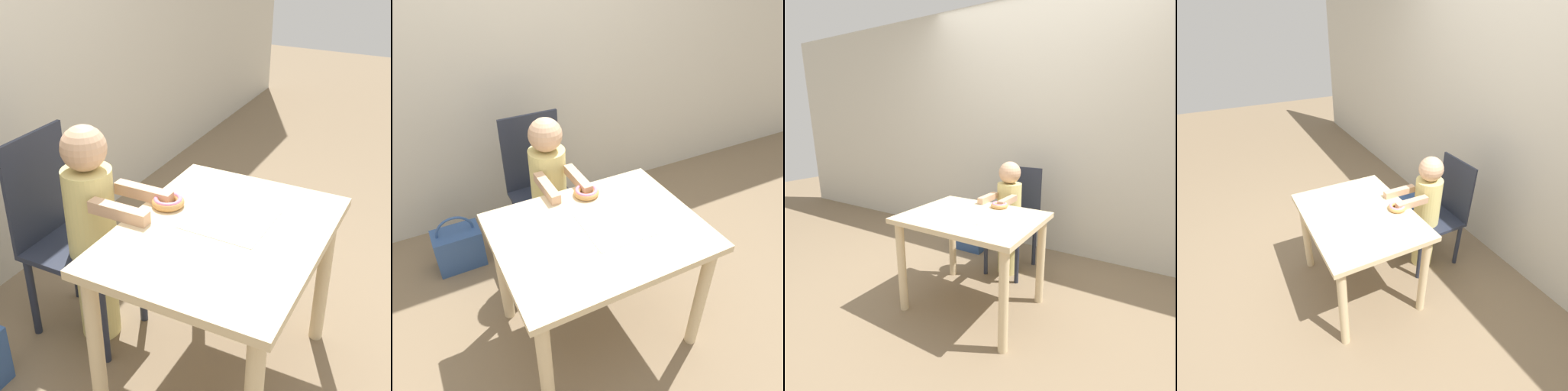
{
  "view_description": "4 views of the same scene",
  "coord_description": "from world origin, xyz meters",
  "views": [
    {
      "loc": [
        -1.55,
        -0.69,
        1.76
      ],
      "look_at": [
        -0.0,
        0.11,
        0.83
      ],
      "focal_mm": 50.0,
      "sensor_mm": 36.0,
      "label": 1
    },
    {
      "loc": [
        -0.65,
        -1.16,
        1.83
      ],
      "look_at": [
        -0.0,
        0.11,
        0.83
      ],
      "focal_mm": 35.0,
      "sensor_mm": 36.0,
      "label": 2
    },
    {
      "loc": [
        1.11,
        -1.71,
        1.38
      ],
      "look_at": [
        -0.0,
        0.11,
        0.83
      ],
      "focal_mm": 28.0,
      "sensor_mm": 36.0,
      "label": 3
    },
    {
      "loc": [
        1.61,
        -0.7,
        1.95
      ],
      "look_at": [
        -0.0,
        0.11,
        0.83
      ],
      "focal_mm": 28.0,
      "sensor_mm": 36.0,
      "label": 4
    }
  ],
  "objects": [
    {
      "name": "ground_plane",
      "position": [
        0.0,
        0.0,
        0.0
      ],
      "size": [
        12.0,
        12.0,
        0.0
      ],
      "primitive_type": "plane",
      "color": "#7A664C"
    },
    {
      "name": "child_figure",
      "position": [
        -0.01,
        0.59,
        0.54
      ],
      "size": [
        0.23,
        0.45,
        1.02
      ],
      "color": "#E0D17F",
      "rests_on": "ground_plane"
    },
    {
      "name": "donut",
      "position": [
        0.07,
        0.27,
        0.73
      ],
      "size": [
        0.13,
        0.13,
        0.04
      ],
      "color": "tan",
      "rests_on": "dining_table"
    },
    {
      "name": "napkin",
      "position": [
        0.09,
        0.01,
        0.71
      ],
      "size": [
        0.31,
        0.31,
        0.0
      ],
      "color": "white",
      "rests_on": "dining_table"
    },
    {
      "name": "dining_table",
      "position": [
        0.0,
        0.0,
        0.59
      ],
      "size": [
        0.94,
        0.73,
        0.71
      ],
      "color": "beige",
      "rests_on": "ground_plane"
    },
    {
      "name": "wall_back",
      "position": [
        0.0,
        1.3,
        1.25
      ],
      "size": [
        8.0,
        0.05,
        2.5
      ],
      "color": "beige",
      "rests_on": "ground_plane"
    },
    {
      "name": "handbag",
      "position": [
        -0.56,
        0.84,
        0.14
      ],
      "size": [
        0.29,
        0.18,
        0.39
      ],
      "color": "#2D4C84",
      "rests_on": "ground_plane"
    },
    {
      "name": "chair",
      "position": [
        -0.01,
        0.73,
        0.47
      ],
      "size": [
        0.37,
        0.46,
        0.94
      ],
      "color": "#232838",
      "rests_on": "ground_plane"
    }
  ]
}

